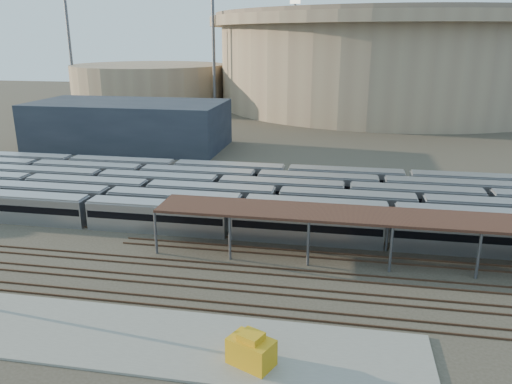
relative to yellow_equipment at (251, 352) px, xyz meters
name	(u,v)px	position (x,y,z in m)	size (l,w,h in m)	color
ground	(222,264)	(-6.44, 16.76, -1.24)	(420.00, 420.00, 0.00)	#383026
apron	(119,336)	(-11.44, 1.76, -1.14)	(50.00, 9.00, 0.20)	gray
subway_trains	(253,197)	(-6.55, 35.26, 0.56)	(121.43, 23.90, 3.60)	#A2A2A6
inspection_shed	(433,221)	(15.56, 20.76, 3.74)	(60.30, 6.00, 5.30)	#515156
empty_tracks	(210,284)	(-6.44, 11.76, -1.15)	(170.00, 9.62, 0.18)	#4C3323
stadium	(386,58)	(18.56, 156.76, 15.23)	(124.00, 124.00, 32.50)	gray
secondary_arena	(150,84)	(-66.44, 146.76, 5.76)	(56.00, 56.00, 14.00)	gray
service_building	(129,125)	(-41.44, 71.76, 3.76)	(42.00, 20.00, 10.00)	#1E232D
floodlight_0	(214,47)	(-36.44, 126.76, 19.41)	(4.00, 1.00, 38.40)	#515156
floodlight_1	(70,46)	(-91.44, 136.76, 19.41)	(4.00, 1.00, 38.40)	#515156
floodlight_3	(294,45)	(-16.44, 176.76, 19.41)	(4.00, 1.00, 38.40)	#515156
yellow_equipment	(251,352)	(0.00, 0.00, 0.00)	(3.33, 2.08, 2.08)	#C48D12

